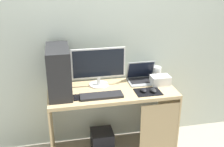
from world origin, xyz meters
TOP-DOWN VIEW (x-y plane):
  - wall_back at (0.00, 0.32)m, footprint 4.00×0.05m
  - desk at (0.02, -0.01)m, footprint 1.31×0.56m
  - pc_tower at (-0.52, 0.02)m, footprint 0.22×0.47m
  - monitor at (-0.11, 0.13)m, footprint 0.56×0.21m
  - laptop at (0.36, 0.15)m, footprint 0.30×0.24m
  - speaker at (0.55, 0.18)m, footprint 0.09×0.09m
  - projector at (0.53, 0.02)m, footprint 0.20×0.14m
  - keyboard at (-0.13, -0.14)m, footprint 0.42×0.14m
  - mousepad at (0.35, -0.13)m, footprint 0.26×0.20m
  - mouse_left at (0.30, -0.12)m, footprint 0.06×0.10m
  - mouse_right at (0.40, -0.14)m, footprint 0.06×0.10m
  - cell_phone at (-0.37, -0.12)m, footprint 0.07×0.13m
  - subwoofer at (-0.10, 0.05)m, footprint 0.24×0.24m

SIDE VIEW (x-z plane):
  - subwoofer at x=-0.10m, z-range 0.00..0.24m
  - desk at x=0.02m, z-range 0.22..0.99m
  - mousepad at x=0.35m, z-range 0.77..0.77m
  - cell_phone at x=-0.37m, z-range 0.77..0.78m
  - keyboard at x=-0.13m, z-range 0.77..0.79m
  - mouse_left at x=0.30m, z-range 0.77..0.81m
  - mouse_right at x=0.40m, z-range 0.77..0.81m
  - laptop at x=0.36m, z-range 0.70..0.93m
  - projector at x=0.53m, z-range 0.77..0.87m
  - speaker at x=0.55m, z-range 0.77..0.91m
  - monitor at x=-0.11m, z-range 0.78..1.19m
  - pc_tower at x=-0.52m, z-range 0.77..1.25m
  - wall_back at x=0.00m, z-range 0.00..2.60m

